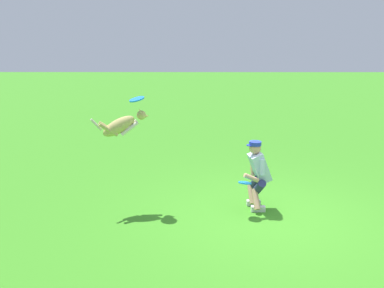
# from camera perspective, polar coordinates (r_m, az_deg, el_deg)

# --- Properties ---
(ground_plane) EXTENTS (60.00, 60.00, 0.00)m
(ground_plane) POSITION_cam_1_polar(r_m,az_deg,el_deg) (7.53, 10.64, -10.12)
(ground_plane) COLOR #3B8C22
(person) EXTENTS (0.56, 0.66, 1.29)m
(person) POSITION_cam_1_polar(r_m,az_deg,el_deg) (7.67, 9.01, -3.97)
(person) COLOR silver
(person) RESTS_ON ground_plane
(dog) EXTENTS (1.02, 0.43, 0.54)m
(dog) POSITION_cam_1_polar(r_m,az_deg,el_deg) (7.51, -9.68, 2.57)
(dog) COLOR tan
(frisbee_flying) EXTENTS (0.38, 0.39, 0.11)m
(frisbee_flying) POSITION_cam_1_polar(r_m,az_deg,el_deg) (7.44, -7.63, 6.15)
(frisbee_flying) COLOR #1D87E4
(frisbee_held) EXTENTS (0.28, 0.28, 0.09)m
(frisbee_held) POSITION_cam_1_polar(r_m,az_deg,el_deg) (7.39, 7.32, -5.34)
(frisbee_held) COLOR #1A82F1
(frisbee_held) RESTS_ON person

